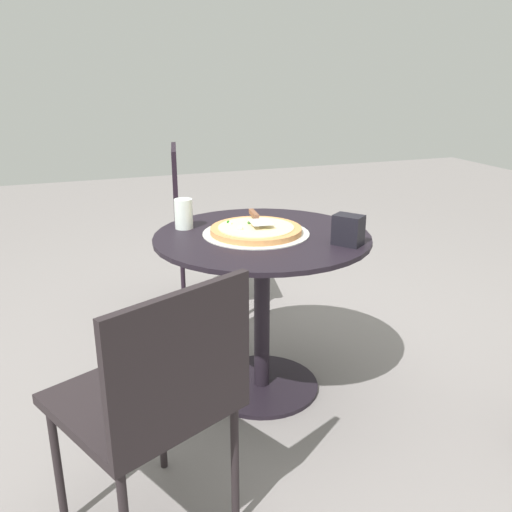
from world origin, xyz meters
name	(u,v)px	position (x,y,z in m)	size (l,w,h in m)	color
ground_plane	(262,387)	(0.00, 0.00, 0.00)	(10.00, 10.00, 0.00)	gray
patio_table	(262,281)	(0.00, 0.00, 0.49)	(0.84, 0.84, 0.68)	black
pizza_on_tray	(256,230)	(0.02, -0.02, 0.69)	(0.42, 0.42, 0.04)	silver
pizza_server	(257,218)	(0.00, -0.07, 0.73)	(0.09, 0.21, 0.02)	silver
drinking_cup	(184,214)	(0.26, -0.19, 0.74)	(0.07, 0.07, 0.12)	white
napkin_dispenser	(348,230)	(-0.25, 0.23, 0.74)	(0.10, 0.07, 0.11)	black
patio_chair_far	(155,394)	(0.54, 0.66, 0.48)	(0.56, 0.56, 0.81)	black
patio_chair_corner	(196,218)	(0.04, -0.91, 0.52)	(0.45, 0.45, 0.91)	black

